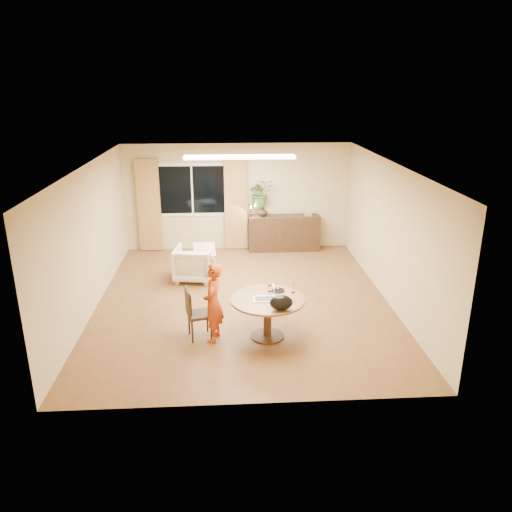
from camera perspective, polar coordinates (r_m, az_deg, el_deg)
The scene contains 24 objects.
floor at distance 9.62m, azimuth -1.48°, elevation -5.12°, with size 6.50×6.50×0.00m, color brown.
ceiling at distance 8.86m, azimuth -1.63°, elevation 10.37°, with size 6.50×6.50×0.00m, color white.
wall_back at distance 12.30m, azimuth -2.11°, elevation 6.73°, with size 5.50×5.50×0.00m, color tan.
wall_left at distance 9.47m, azimuth -18.43°, elevation 1.89°, with size 6.50×6.50×0.00m, color tan.
wall_right at distance 9.65m, azimuth 15.02°, elevation 2.53°, with size 6.50×6.50×0.00m, color tan.
window at distance 12.26m, azimuth -7.31°, elevation 7.50°, with size 1.70×0.03×1.30m.
curtain_left at distance 12.38m, azimuth -12.14°, elevation 5.65°, with size 0.55×0.08×2.25m, color brown.
curtain_right at distance 12.24m, azimuth -2.33°, elevation 5.92°, with size 0.55×0.08×2.25m, color brown.
ceiling_panel at distance 10.06m, azimuth -1.88°, elevation 11.23°, with size 2.20×0.35×0.05m, color white.
dining_table at distance 8.09m, azimuth 1.33°, elevation -5.83°, with size 1.20×1.20×0.69m.
dining_chair at distance 8.18m, azimuth -6.47°, elevation -6.47°, with size 0.42×0.38×0.87m, color black, non-canonical shape.
child at distance 7.99m, azimuth -4.91°, elevation -5.32°, with size 0.31×0.48×1.31m, color red.
laptop at distance 7.94m, azimuth 0.99°, elevation -4.18°, with size 0.37×0.25×0.25m, color #B7B7BC, non-canonical shape.
tumbler at distance 8.27m, azimuth 1.60°, elevation -3.72°, with size 0.07×0.07×0.11m, color white, non-canonical shape.
wine_glass at distance 8.23m, azimuth 4.28°, elevation -3.60°, with size 0.07×0.07×0.19m, color white, non-canonical shape.
pot_lid at distance 8.31m, azimuth 2.52°, elevation -3.90°, with size 0.22×0.22×0.04m, color white, non-canonical shape.
handbag at distance 7.61m, azimuth 2.91°, elevation -5.35°, with size 0.36×0.21×0.24m, color black, non-canonical shape.
armchair at distance 10.57m, azimuth -7.08°, elevation -0.83°, with size 0.77×0.80×0.73m, color beige.
throw at distance 10.43m, azimuth -5.94°, elevation 1.13°, with size 0.45×0.55×0.03m, color beige, non-canonical shape.
sideboard at distance 12.36m, azimuth 3.21°, elevation 2.64°, with size 1.74×0.43×0.87m, color black.
vase at distance 12.17m, azimuth 0.75°, elevation 5.13°, with size 0.24×0.24×0.25m, color black.
bouquet at distance 12.06m, azimuth 0.52°, elevation 7.22°, with size 0.59×0.51×0.66m, color #326F29.
book_stack at distance 12.32m, azimuth 5.97°, elevation 4.79°, with size 0.18×0.14×0.07m, color #92714A, non-canonical shape.
desk_lamp at distance 12.09m, azimuth -0.60°, elevation 5.23°, with size 0.13×0.13×0.32m, color black, non-canonical shape.
Camera 1 is at (-0.30, -8.75, 3.97)m, focal length 35.00 mm.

